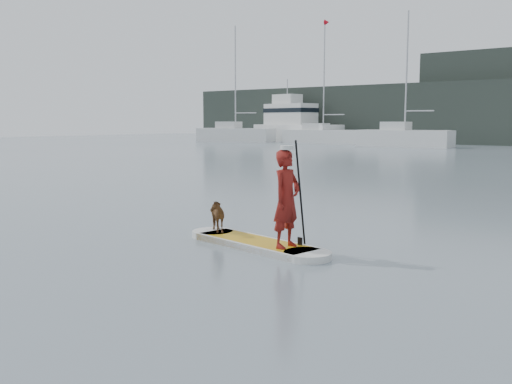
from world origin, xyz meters
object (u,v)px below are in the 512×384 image
Objects in this scene: dog at (215,215)px; sailboat_a at (235,134)px; motor_yacht_b at (294,124)px; paddleboard at (256,244)px; paddler at (287,199)px; sailboat_b at (323,135)px; sailboat_c at (404,137)px.

sailboat_a reaches higher than dog.
motor_yacht_b reaches higher than dog.
motor_yacht_b reaches higher than paddleboard.
paddleboard is 1.17m from paddler.
motor_yacht_b is at bearing 155.04° from sailboat_b.
motor_yacht_b is at bearing 159.41° from sailboat_c.
dog is 51.60m from sailboat_a.
sailboat_a reaches higher than sailboat_b.
paddler reaches higher than dog.
paddleboard is 0.28× the size of sailboat_c.
paddleboard is 0.27× the size of sailboat_b.
sailboat_a is at bearing -171.37° from sailboat_b.
dog is at bearing -66.13° from sailboat_b.
paddler is 53.07m from sailboat_a.
paddler is at bearing -46.46° from motor_yacht_b.
sailboat_b is at bearing 62.68° from dog.
sailboat_a is 1.01× the size of sailboat_b.
sailboat_b is 1.14× the size of motor_yacht_b.
sailboat_c is (-14.13, 39.66, 0.80)m from paddleboard.
paddler is at bearing -0.00° from paddleboard.
sailboat_b is at bearing 160.91° from sailboat_c.
paddler reaches higher than paddleboard.
paddler is 53.22m from motor_yacht_b.
sailboat_a reaches higher than paddler.
sailboat_c reaches higher than paddleboard.
sailboat_b is at bearing 128.99° from paddleboard.
sailboat_b is (-24.06, 42.46, 0.79)m from paddleboard.
sailboat_c is 1.08× the size of motor_yacht_b.
paddler is at bearing -65.22° from dog.
paddleboard is 4.28× the size of dog.
sailboat_a reaches higher than sailboat_c.
sailboat_b reaches higher than paddleboard.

